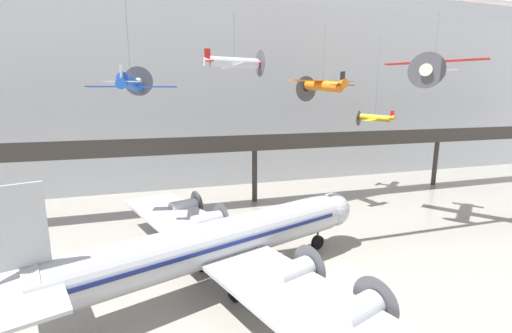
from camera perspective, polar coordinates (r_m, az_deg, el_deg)
ground_plane at (r=28.32m, az=13.51°, el=-18.14°), size 260.00×260.00×0.00m
hangar_back_wall at (r=55.26m, az=-3.64°, el=11.63°), size 140.00×3.00×28.15m
mezzanine_walkway at (r=44.20m, az=0.14°, el=3.42°), size 110.00×3.20×9.32m
airliner_silver_main at (r=25.68m, az=-7.13°, el=-12.63°), size 28.24×32.93×9.54m
suspended_plane_red_highwing at (r=42.34m, az=27.55°, el=14.38°), size 8.23×8.90×7.88m
suspended_plane_silver_racer at (r=38.27m, az=-3.65°, el=16.84°), size 6.54×8.04×6.49m
suspended_plane_yellow_lowwing at (r=54.36m, az=19.21°, el=7.66°), size 5.82×5.50×12.74m
suspended_plane_blue_trainer at (r=33.10m, az=-20.11°, el=12.91°), size 7.87×6.51×8.51m
suspended_plane_orange_highwing at (r=45.02m, az=11.14°, el=13.12°), size 9.53×7.88×9.20m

